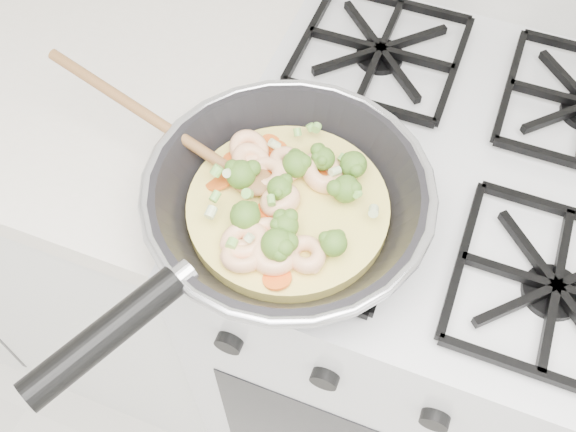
% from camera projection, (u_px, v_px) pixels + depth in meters
% --- Properties ---
extents(stove, '(0.60, 0.60, 0.92)m').
position_uv_depth(stove, '(405.00, 305.00, 1.24)').
color(stove, silver).
rests_on(stove, ground).
extents(counter_left, '(1.00, 0.60, 0.90)m').
position_uv_depth(counter_left, '(43.00, 184.00, 1.41)').
color(counter_left, white).
rests_on(counter_left, ground).
extents(skillet, '(0.51, 0.49, 0.10)m').
position_uv_depth(skillet, '(283.00, 203.00, 0.76)').
color(skillet, black).
rests_on(skillet, stove).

